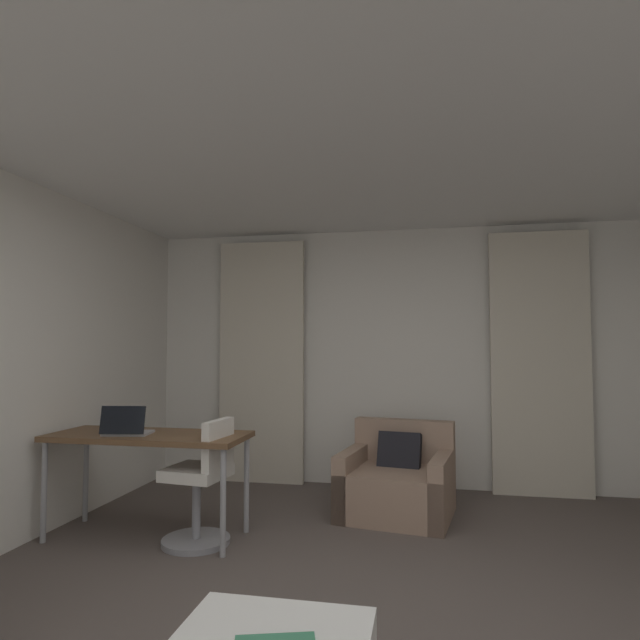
{
  "coord_description": "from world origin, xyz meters",
  "views": [
    {
      "loc": [
        0.29,
        -2.46,
        1.39
      ],
      "look_at": [
        -0.47,
        1.46,
        1.6
      ],
      "focal_mm": 29.87,
      "sensor_mm": 36.0,
      "label": 1
    }
  ],
  "objects_px": {
    "desk": "(149,442)",
    "laptop": "(126,429)",
    "armchair": "(397,483)",
    "desk_chair": "(202,488)"
  },
  "relations": [
    {
      "from": "desk_chair",
      "to": "laptop",
      "type": "relative_size",
      "value": 2.48
    },
    {
      "from": "desk_chair",
      "to": "laptop",
      "type": "bearing_deg",
      "value": -176.3
    },
    {
      "from": "armchair",
      "to": "laptop",
      "type": "relative_size",
      "value": 2.79
    },
    {
      "from": "desk",
      "to": "laptop",
      "type": "distance_m",
      "value": 0.19
    },
    {
      "from": "armchair",
      "to": "laptop",
      "type": "height_order",
      "value": "laptop"
    },
    {
      "from": "desk",
      "to": "desk_chair",
      "type": "height_order",
      "value": "desk_chair"
    },
    {
      "from": "armchair",
      "to": "desk_chair",
      "type": "bearing_deg",
      "value": -144.97
    },
    {
      "from": "desk",
      "to": "laptop",
      "type": "bearing_deg",
      "value": -142.61
    },
    {
      "from": "armchair",
      "to": "laptop",
      "type": "bearing_deg",
      "value": -152.98
    },
    {
      "from": "desk_chair",
      "to": "desk",
      "type": "bearing_deg",
      "value": 172.43
    }
  ]
}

